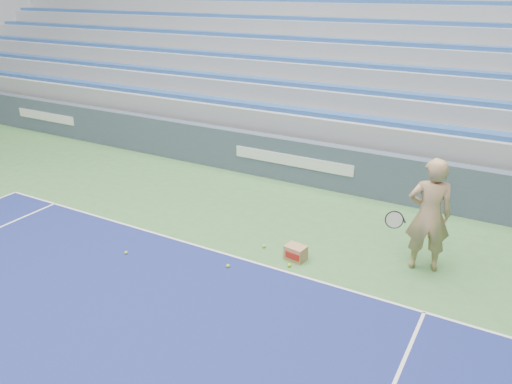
% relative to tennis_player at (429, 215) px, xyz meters
% --- Properties ---
extents(sponsor_barrier, '(30.00, 0.32, 1.10)m').
position_rel_tennis_player_xyz_m(sponsor_barrier, '(-3.77, 2.67, -0.47)').
color(sponsor_barrier, '#3E4C5E').
rests_on(sponsor_barrier, ground).
extents(bleachers, '(31.00, 9.15, 7.30)m').
position_rel_tennis_player_xyz_m(bleachers, '(-3.77, 8.39, 1.34)').
color(bleachers, '#919499').
rests_on(bleachers, ground).
extents(tennis_player, '(1.04, 0.97, 2.04)m').
position_rel_tennis_player_xyz_m(tennis_player, '(0.00, 0.00, 0.00)').
color(tennis_player, tan).
rests_on(tennis_player, ground).
extents(ball_box, '(0.39, 0.32, 0.27)m').
position_rel_tennis_player_xyz_m(ball_box, '(-2.06, -0.85, -0.88)').
color(ball_box, '#AC7D53').
rests_on(ball_box, ground).
extents(tennis_ball_0, '(0.07, 0.07, 0.07)m').
position_rel_tennis_player_xyz_m(tennis_ball_0, '(-2.04, -1.14, -0.99)').
color(tennis_ball_0, '#A6D02A').
rests_on(tennis_ball_0, ground).
extents(tennis_ball_1, '(0.07, 0.07, 0.07)m').
position_rel_tennis_player_xyz_m(tennis_ball_1, '(-2.76, -0.75, -0.99)').
color(tennis_ball_1, '#A6D02A').
rests_on(tennis_ball_1, ground).
extents(tennis_ball_2, '(0.07, 0.07, 0.07)m').
position_rel_tennis_player_xyz_m(tennis_ball_2, '(-2.96, -1.70, -0.99)').
color(tennis_ball_2, '#A6D02A').
rests_on(tennis_ball_2, ground).
extents(tennis_ball_3, '(0.07, 0.07, 0.07)m').
position_rel_tennis_player_xyz_m(tennis_ball_3, '(-4.86, -2.24, -0.99)').
color(tennis_ball_3, '#A6D02A').
rests_on(tennis_ball_3, ground).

